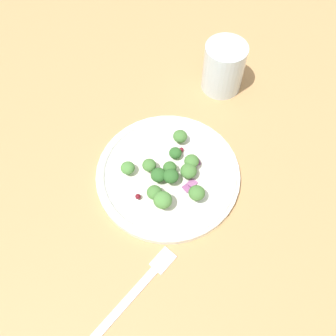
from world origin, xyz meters
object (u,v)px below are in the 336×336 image
fork (133,293)px  water_glass (224,68)px  broccoli_floret_1 (159,175)px  broccoli_floret_2 (171,176)px  broccoli_floret_0 (149,165)px  plate (168,174)px

fork → water_glass: 42.41cm
fork → broccoli_floret_1: bearing=163.2°
broccoli_floret_1 → broccoli_floret_2: size_ratio=1.00×
broccoli_floret_0 → plate: bearing=76.7°
water_glass → plate: bearing=-32.8°
broccoli_floret_0 → fork: broccoli_floret_0 is taller
plate → fork: plate is taller
broccoli_floret_1 → fork: size_ratio=0.17×
fork → water_glass: water_glass is taller
fork → water_glass: (-37.58, 19.12, 4.49)cm
plate → broccoli_floret_2: (1.94, 0.24, 2.52)cm
broccoli_floret_2 → fork: broccoli_floret_2 is taller
broccoli_floret_0 → broccoli_floret_2: (2.65, 3.23, 0.27)cm
broccoli_floret_2 → broccoli_floret_0: bearing=-129.4°
plate → water_glass: water_glass is taller
broccoli_floret_2 → fork: 18.22cm
broccoli_floret_2 → water_glass: water_glass is taller
broccoli_floret_0 → broccoli_floret_2: 4.18cm
broccoli_floret_1 → fork: bearing=-16.8°
plate → water_glass: size_ratio=2.51×
broccoli_floret_1 → water_glass: (-20.51, 13.96, 1.67)cm
broccoli_floret_1 → fork: (17.07, -5.17, -2.82)cm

